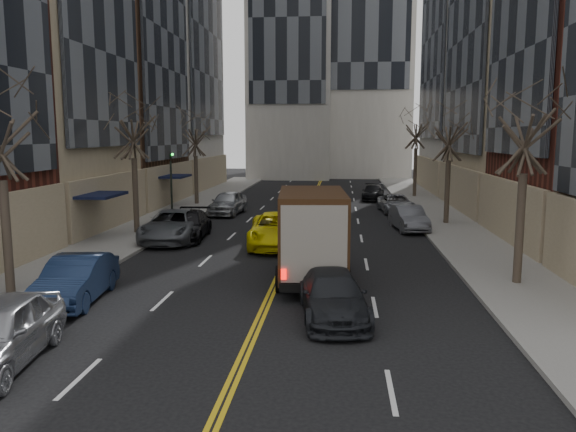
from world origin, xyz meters
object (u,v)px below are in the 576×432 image
Objects in this scene: taxi at (277,230)px; pedestrian at (286,227)px; ups_truck at (312,235)px; observer_sedan at (333,296)px.

taxi reaches higher than pedestrian.
ups_truck is at bearing -156.51° from pedestrian.
observer_sedan is at bearing -83.00° from ups_truck.
pedestrian reaches higher than observer_sedan.
observer_sedan is 3.07× the size of pedestrian.
pedestrian is (-2.59, 11.67, 0.11)m from observer_sedan.
ups_truck reaches higher than taxi.
taxi is (-2.03, 6.35, -0.92)m from ups_truck.
ups_truck is 1.10× the size of taxi.
taxi is 1.03m from pedestrian.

